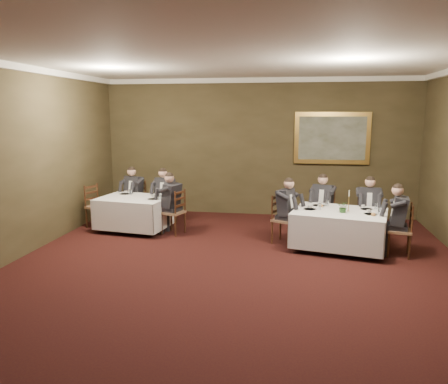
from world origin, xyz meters
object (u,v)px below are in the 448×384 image
(table_main, at_px, (339,227))
(table_second, at_px, (134,211))
(chair_main_backleft, at_px, (322,222))
(chair_sec_endleft, at_px, (98,215))
(chair_main_endright, at_px, (399,241))
(diner_sec_backleft, at_px, (135,201))
(diner_main_backright, at_px, (368,216))
(painting, at_px, (332,138))
(diner_main_endright, at_px, (400,229))
(diner_main_backleft, at_px, (323,212))
(candlestick, at_px, (349,203))
(chair_sec_backleft, at_px, (135,210))
(chair_sec_endright, at_px, (174,221))
(chair_main_backright, at_px, (367,226))
(diner_sec_endright, at_px, (173,211))
(chair_main_endleft, at_px, (284,229))
(diner_main_endleft, at_px, (284,219))
(chair_sec_backright, at_px, (166,212))
(diner_sec_backright, at_px, (165,203))
(centerpiece, at_px, (343,206))

(table_main, distance_m, table_second, 4.49)
(chair_main_backleft, height_order, chair_sec_endleft, same)
(chair_main_endright, distance_m, diner_sec_backleft, 6.08)
(diner_main_backright, xyz_separation_m, chair_sec_endleft, (-6.05, 0.04, -0.23))
(table_second, bearing_deg, painting, 24.31)
(chair_main_backleft, height_order, diner_main_endright, diner_main_endright)
(diner_main_backleft, height_order, chair_main_endright, diner_main_backleft)
(diner_main_backright, relative_size, candlestick, 3.14)
(chair_sec_backleft, bearing_deg, chair_main_endright, -178.75)
(diner_sec_backleft, bearing_deg, chair_sec_endright, 160.57)
(chair_main_backright, height_order, candlestick, candlestick)
(chair_sec_backleft, bearing_deg, painting, -148.17)
(diner_sec_endright, bearing_deg, chair_main_endleft, -78.69)
(diner_main_endleft, bearing_deg, painting, -179.90)
(chair_main_backleft, bearing_deg, diner_sec_endright, 27.01)
(table_main, bearing_deg, chair_main_backleft, 104.95)
(table_second, bearing_deg, chair_main_backright, 1.21)
(chair_sec_backright, height_order, painting, painting)
(table_main, bearing_deg, table_second, 171.48)
(chair_sec_backleft, relative_size, painting, 0.54)
(diner_sec_backright, xyz_separation_m, diner_sec_endright, (0.43, -0.84, 0.00))
(table_main, bearing_deg, chair_main_endright, -12.54)
(table_main, distance_m, diner_sec_endright, 3.54)
(chair_main_backright, xyz_separation_m, chair_sec_endleft, (-6.05, 0.03, 0.00))
(diner_main_backright, bearing_deg, diner_main_endleft, 20.41)
(chair_sec_endright, bearing_deg, diner_main_backleft, -64.15)
(table_main, bearing_deg, diner_sec_endright, 171.31)
(table_main, distance_m, diner_sec_backleft, 4.97)
(centerpiece, bearing_deg, table_second, 169.87)
(diner_sec_endright, distance_m, candlestick, 3.72)
(diner_sec_backleft, height_order, diner_sec_backright, same)
(diner_sec_backright, height_order, candlestick, diner_sec_backright)
(table_second, xyz_separation_m, diner_sec_endright, (0.94, -0.13, 0.06))
(chair_main_backleft, xyz_separation_m, chair_sec_endright, (-3.23, -0.45, 0.00))
(table_main, xyz_separation_m, centerpiece, (0.05, -0.14, 0.43))
(diner_main_endright, bearing_deg, chair_main_endright, -90.00)
(diner_main_backleft, xyz_separation_m, diner_main_backright, (0.91, -0.20, 0.00))
(diner_main_backright, bearing_deg, diner_sec_backleft, -4.19)
(diner_sec_backright, bearing_deg, centerpiece, 170.68)
(diner_main_backleft, distance_m, candlestick, 1.12)
(chair_main_backleft, bearing_deg, centerpiece, 124.75)
(chair_main_backright, xyz_separation_m, diner_sec_backleft, (-5.39, 0.71, 0.23))
(chair_sec_backleft, xyz_separation_m, centerpiece, (4.79, -1.63, 0.60))
(diner_main_backleft, bearing_deg, centerpiece, 125.08)
(chair_sec_backleft, distance_m, chair_sec_backright, 0.81)
(chair_sec_backleft, height_order, centerpiece, centerpiece)
(diner_main_endright, bearing_deg, candlestick, 84.51)
(table_second, xyz_separation_m, chair_main_endleft, (3.37, -0.42, -0.17))
(diner_main_endleft, xyz_separation_m, painting, (1.07, 2.44, 1.50))
(diner_sec_backleft, distance_m, painting, 5.12)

